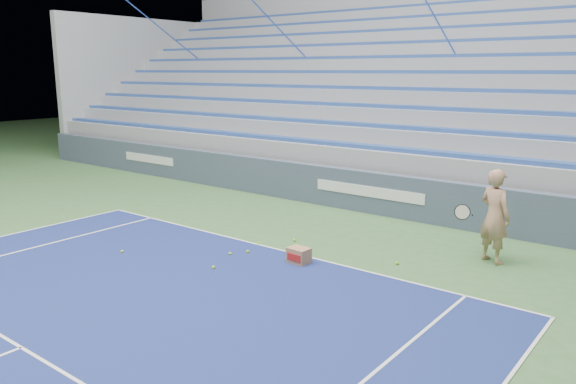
# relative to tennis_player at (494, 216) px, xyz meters

# --- Properties ---
(sponsor_barrier) EXTENTS (30.00, 0.32, 1.10)m
(sponsor_barrier) POSITION_rel_tennis_player_xyz_m (-3.85, 1.98, -0.38)
(sponsor_barrier) COLOR #3E4A5F
(sponsor_barrier) RESTS_ON ground
(bleachers) EXTENTS (31.00, 9.15, 7.30)m
(bleachers) POSITION_rel_tennis_player_xyz_m (-3.86, 7.70, 1.42)
(bleachers) COLOR #92959A
(bleachers) RESTS_ON ground
(tennis_player) EXTENTS (1.01, 0.96, 1.87)m
(tennis_player) POSITION_rel_tennis_player_xyz_m (0.00, 0.00, 0.00)
(tennis_player) COLOR tan
(tennis_player) RESTS_ON ground
(ball_box) EXTENTS (0.43, 0.35, 0.31)m
(ball_box) POSITION_rel_tennis_player_xyz_m (-2.95, -2.40, -0.78)
(ball_box) COLOR #A1724E
(ball_box) RESTS_ON ground
(tennis_ball_0) EXTENTS (0.07, 0.07, 0.07)m
(tennis_ball_0) POSITION_rel_tennis_player_xyz_m (-4.15, -2.57, -0.90)
(tennis_ball_0) COLOR #A4D52B
(tennis_ball_0) RESTS_ON ground
(tennis_ball_1) EXTENTS (0.07, 0.07, 0.07)m
(tennis_ball_1) POSITION_rel_tennis_player_xyz_m (-3.89, -1.33, -0.90)
(tennis_ball_1) COLOR #A4D52B
(tennis_ball_1) RESTS_ON ground
(tennis_ball_2) EXTENTS (0.07, 0.07, 0.07)m
(tennis_ball_2) POSITION_rel_tennis_player_xyz_m (-4.35, -2.89, -0.90)
(tennis_ball_2) COLOR #A4D52B
(tennis_ball_2) RESTS_ON ground
(tennis_ball_3) EXTENTS (0.07, 0.07, 0.07)m
(tennis_ball_3) POSITION_rel_tennis_player_xyz_m (-4.03, -3.68, -0.90)
(tennis_ball_3) COLOR #A4D52B
(tennis_ball_3) RESTS_ON ground
(tennis_ball_4) EXTENTS (0.07, 0.07, 0.07)m
(tennis_ball_4) POSITION_rel_tennis_player_xyz_m (-6.21, -4.17, -0.90)
(tennis_ball_4) COLOR #A4D52B
(tennis_ball_4) RESTS_ON ground
(tennis_ball_5) EXTENTS (0.07, 0.07, 0.07)m
(tennis_ball_5) POSITION_rel_tennis_player_xyz_m (-4.36, -1.99, -0.90)
(tennis_ball_5) COLOR #A4D52B
(tennis_ball_5) RESTS_ON ground
(tennis_ball_6) EXTENTS (0.07, 0.07, 0.07)m
(tennis_ball_6) POSITION_rel_tennis_player_xyz_m (-1.38, -1.30, -0.90)
(tennis_ball_6) COLOR #A4D52B
(tennis_ball_6) RESTS_ON ground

